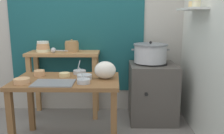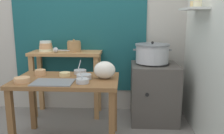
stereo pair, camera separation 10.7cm
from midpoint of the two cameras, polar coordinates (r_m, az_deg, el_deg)
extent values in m
cube|color=#B2ADA3|center=(3.46, -5.12, 10.83)|extent=(4.40, 0.10, 2.60)
cube|color=#195156|center=(3.43, -9.48, 11.55)|extent=(1.90, 0.02, 2.10)
cube|color=silver|center=(2.71, 21.63, 9.81)|extent=(0.10, 3.20, 2.60)
cube|color=silver|center=(2.86, 17.54, 13.16)|extent=(0.20, 0.56, 0.02)
cylinder|color=beige|center=(2.72, 18.50, 14.27)|extent=(0.09, 0.09, 0.08)
cylinder|color=#E5C684|center=(2.84, 17.70, 14.12)|extent=(0.09, 0.09, 0.07)
cube|color=brown|center=(2.56, -12.02, -3.29)|extent=(1.10, 0.66, 0.04)
cube|color=brown|center=(2.59, -24.19, -12.40)|extent=(0.06, 0.06, 0.68)
cube|color=brown|center=(2.36, -0.90, -13.67)|extent=(0.06, 0.06, 0.68)
cube|color=brown|center=(3.07, -19.83, -8.27)|extent=(0.06, 0.06, 0.68)
cube|color=brown|center=(2.88, -0.59, -8.87)|extent=(0.06, 0.06, 0.68)
cube|color=#B27F4C|center=(3.29, -12.47, 3.21)|extent=(0.96, 0.40, 0.04)
cube|color=#B27F4C|center=(3.37, -19.87, -4.86)|extent=(0.06, 0.06, 0.86)
cube|color=#B27F4C|center=(3.17, -5.11, -5.20)|extent=(0.06, 0.06, 0.86)
cube|color=#B27F4C|center=(3.64, -18.24, -3.53)|extent=(0.06, 0.06, 0.86)
cube|color=#B27F4C|center=(3.46, -4.62, -3.75)|extent=(0.06, 0.06, 0.86)
cube|color=#4C4742|center=(3.22, 8.70, -5.96)|extent=(0.60, 0.60, 0.76)
cylinder|color=black|center=(3.13, 8.92, 0.87)|extent=(0.36, 0.36, 0.02)
cylinder|color=black|center=(2.90, 7.21, -6.50)|extent=(0.04, 0.02, 0.04)
cylinder|color=#B7BABF|center=(3.12, 8.21, 3.13)|extent=(0.42, 0.42, 0.22)
cylinder|color=slate|center=(3.11, 8.28, 5.35)|extent=(0.44, 0.44, 0.02)
sphere|color=black|center=(3.10, 8.29, 5.87)|extent=(0.04, 0.04, 0.04)
cube|color=slate|center=(3.09, 4.07, 4.19)|extent=(0.04, 0.02, 0.02)
cube|color=slate|center=(3.15, 12.34, 4.09)|extent=(0.04, 0.02, 0.02)
cylinder|color=#A37A4C|center=(3.26, -10.54, 4.69)|extent=(0.18, 0.18, 0.13)
cylinder|color=#A37A4C|center=(3.25, -10.59, 5.99)|extent=(0.17, 0.17, 0.02)
sphere|color=#A37A4C|center=(3.25, -10.60, 6.37)|extent=(0.02, 0.02, 0.02)
cylinder|color=beige|center=(3.36, -17.05, 3.81)|extent=(0.19, 0.19, 0.04)
cylinder|color=tan|center=(3.35, -17.09, 4.47)|extent=(0.17, 0.17, 0.04)
cylinder|color=tan|center=(3.35, -17.13, 5.12)|extent=(0.16, 0.16, 0.04)
cylinder|color=silver|center=(3.34, -17.16, 5.70)|extent=(0.15, 0.15, 0.03)
sphere|color=#B7BABF|center=(3.23, -14.84, 3.92)|extent=(0.07, 0.07, 0.07)
cylinder|color=#B7BABF|center=(3.16, -12.95, 3.84)|extent=(0.18, 0.07, 0.01)
cube|color=slate|center=(2.42, -15.06, -3.73)|extent=(0.40, 0.28, 0.01)
ellipsoid|color=silver|center=(2.50, -2.88, -0.75)|extent=(0.23, 0.17, 0.19)
cylinder|color=tan|center=(2.51, -21.96, -3.13)|extent=(0.15, 0.15, 0.05)
cylinder|color=maroon|center=(2.51, -22.00, -2.69)|extent=(0.13, 0.13, 0.01)
cylinder|color=#B7BABF|center=(2.36, -8.12, -3.40)|extent=(0.13, 0.13, 0.05)
cylinder|color=maroon|center=(2.35, -8.14, -3.01)|extent=(0.11, 0.11, 0.01)
cylinder|color=#B7BABF|center=(2.33, -8.42, -2.12)|extent=(0.07, 0.05, 0.16)
cylinder|color=#B7BABF|center=(2.75, -8.89, -1.23)|extent=(0.14, 0.14, 0.05)
cylinder|color=#BFB28C|center=(2.75, -8.90, -0.89)|extent=(0.12, 0.12, 0.01)
cylinder|color=#B7BABF|center=(2.75, -9.21, -0.04)|extent=(0.05, 0.07, 0.15)
cylinder|color=tan|center=(2.76, -18.12, -1.43)|extent=(0.12, 0.12, 0.07)
cylinder|color=maroon|center=(2.75, -18.15, -0.89)|extent=(0.10, 0.10, 0.01)
cylinder|color=#E5C684|center=(2.65, -12.45, -1.83)|extent=(0.12, 0.12, 0.05)
cylinder|color=maroon|center=(2.65, -12.47, -1.49)|extent=(0.10, 0.10, 0.01)
cylinder|color=#B7BABF|center=(2.72, -3.51, -0.99)|extent=(0.11, 0.11, 0.07)
cylinder|color=beige|center=(2.71, -3.52, -0.39)|extent=(0.09, 0.09, 0.01)
cylinder|color=#B7BABF|center=(2.51, -7.84, -2.38)|extent=(0.16, 0.16, 0.05)
cylinder|color=#BFB28C|center=(2.51, -7.85, -1.95)|extent=(0.13, 0.13, 0.01)
camera|label=1|loc=(0.05, -91.17, -0.24)|focal=38.07mm
camera|label=2|loc=(0.05, 88.83, 0.24)|focal=38.07mm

